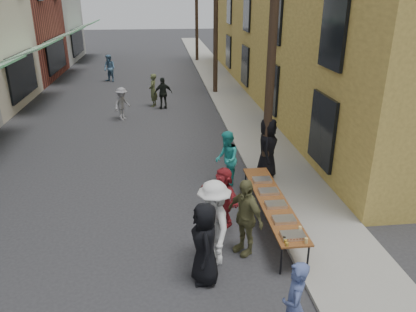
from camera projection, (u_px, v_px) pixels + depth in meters
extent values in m
plane|color=#28282B|center=(119.00, 243.00, 9.70)|extent=(120.00, 120.00, 0.00)
cube|color=gray|center=(227.00, 92.00, 24.01)|extent=(2.20, 60.00, 0.10)
cube|color=gray|center=(23.00, 6.00, 33.63)|extent=(8.00, 8.00, 9.00)
cube|color=#A2843A|center=(343.00, 3.00, 21.88)|extent=(10.00, 28.00, 10.00)
cylinder|color=#2D2116|center=(273.00, 33.00, 11.22)|extent=(0.26, 0.26, 9.00)
cylinder|color=#2D2116|center=(216.00, 13.00, 22.26)|extent=(0.26, 0.26, 9.00)
cylinder|color=#2D2116|center=(197.00, 6.00, 33.31)|extent=(0.26, 0.26, 9.00)
cube|color=#5E3116|center=(272.00, 201.00, 10.11)|extent=(0.70, 4.00, 0.04)
cylinder|color=black|center=(281.00, 260.00, 8.49)|extent=(0.04, 0.04, 0.71)
cylinder|color=black|center=(308.00, 258.00, 8.55)|extent=(0.04, 0.04, 0.71)
cylinder|color=black|center=(245.00, 182.00, 11.95)|extent=(0.04, 0.04, 0.71)
cylinder|color=black|center=(265.00, 181.00, 12.01)|extent=(0.04, 0.04, 0.71)
cube|color=maroon|center=(293.00, 235.00, 8.57)|extent=(0.50, 0.33, 0.08)
cube|color=#B2B2B7|center=(284.00, 220.00, 9.17)|extent=(0.50, 0.33, 0.08)
cube|color=tan|center=(276.00, 205.00, 9.81)|extent=(0.50, 0.33, 0.08)
cube|color=#B2B2B7|center=(269.00, 191.00, 10.45)|extent=(0.50, 0.33, 0.08)
cube|color=tan|center=(262.00, 180.00, 11.10)|extent=(0.50, 0.33, 0.08)
cylinder|color=#A57F26|center=(287.00, 244.00, 8.27)|extent=(0.07, 0.07, 0.08)
cylinder|color=#A57F26|center=(286.00, 241.00, 8.36)|extent=(0.07, 0.07, 0.08)
cylinder|color=#A57F26|center=(284.00, 239.00, 8.45)|extent=(0.07, 0.07, 0.08)
cylinder|color=tan|center=(306.00, 241.00, 8.35)|extent=(0.08, 0.08, 0.12)
imported|color=black|center=(205.00, 244.00, 8.12)|extent=(0.60, 0.89, 1.78)
imported|color=#465487|center=(294.00, 306.00, 6.59)|extent=(0.56, 0.69, 1.65)
imported|color=#2AAFA8|center=(227.00, 159.00, 12.27)|extent=(0.69, 0.87, 1.73)
imported|color=silver|center=(214.00, 223.00, 8.65)|extent=(0.85, 1.34, 1.97)
imported|color=brown|center=(245.00, 217.00, 9.03)|extent=(0.94, 1.15, 1.83)
imported|color=maroon|center=(223.00, 196.00, 10.24)|extent=(1.10, 1.48, 1.55)
imported|color=black|center=(267.00, 148.00, 12.57)|extent=(0.92, 1.11, 1.93)
imported|color=gray|center=(122.00, 104.00, 18.78)|extent=(1.02, 1.12, 1.51)
imported|color=black|center=(163.00, 93.00, 20.48)|extent=(0.99, 0.57, 1.60)
imported|color=#49522F|center=(153.00, 90.00, 20.95)|extent=(0.53, 0.69, 1.69)
imported|color=#51799E|center=(110.00, 68.00, 26.71)|extent=(1.09, 1.05, 1.76)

